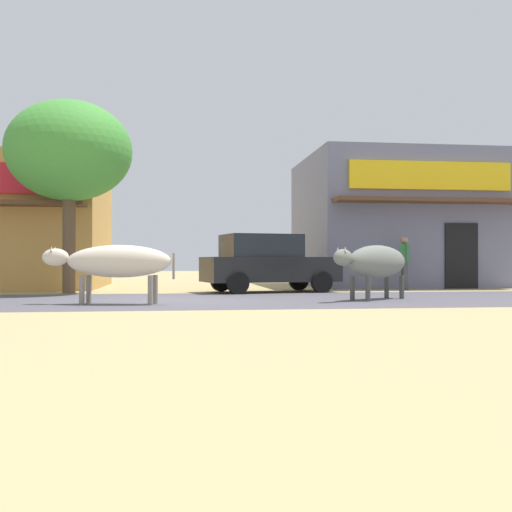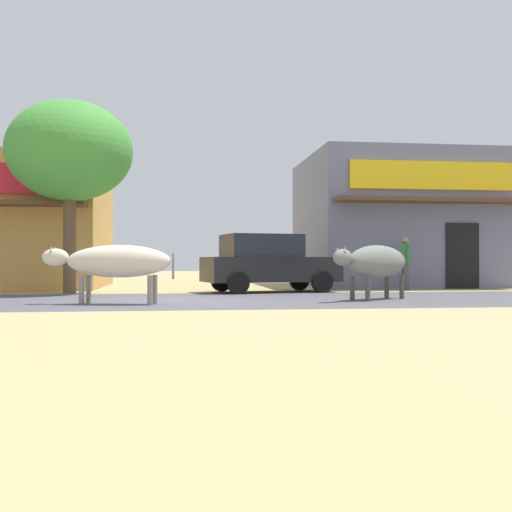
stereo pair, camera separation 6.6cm
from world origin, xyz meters
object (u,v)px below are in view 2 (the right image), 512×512
Objects in this scene: roadside_tree at (70,152)px; pedestrian_by_shop at (405,259)px; cow_near_brown at (115,262)px; parked_hatchback_car at (268,263)px; cow_far_dark at (376,262)px.

pedestrian_by_shop is at bearing 4.03° from roadside_tree.
pedestrian_by_shop reaches higher than cow_near_brown.
parked_hatchback_car is at bearing 49.42° from cow_near_brown.
cow_near_brown is 5.82m from cow_far_dark.
roadside_tree is 2.24× the size of cow_far_dark.
cow_far_dark is (7.42, -3.78, -3.02)m from roadside_tree.
cow_far_dark is 1.44× the size of pedestrian_by_shop.
roadside_tree reaches higher than parked_hatchback_car.
cow_near_brown is (1.64, -4.49, -3.01)m from roadside_tree.
roadside_tree reaches higher than cow_far_dark.
roadside_tree is at bearing 153.00° from cow_far_dark.
cow_far_dark is at bearing 6.97° from cow_near_brown.
parked_hatchback_car is at bearing 0.00° from roadside_tree.
cow_far_dark reaches higher than cow_near_brown.
roadside_tree is 10.27m from pedestrian_by_shop.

